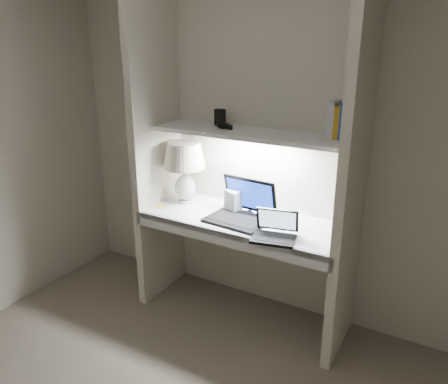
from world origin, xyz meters
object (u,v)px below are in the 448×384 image
Objects in this scene: speaker at (233,201)px; book_row at (347,121)px; laptop_main at (242,210)px; table_lamp at (184,163)px; laptop_netbook at (275,232)px.

speaker is 0.97m from book_row.
laptop_main is 1.91× the size of book_row.
table_lamp is at bearing -154.97° from speaker.
book_row reaches higher than laptop_netbook.
book_row is (0.29, 0.37, 0.66)m from laptop_netbook.
table_lamp is 1.50× the size of laptop_netbook.
laptop_netbook is 0.81m from book_row.
laptop_netbook is (0.85, -0.25, -0.27)m from table_lamp.
speaker is at bearing 147.51° from laptop_main.
book_row is (1.15, 0.12, 0.39)m from table_lamp.
laptop_netbook is 1.94× the size of speaker.
table_lamp is at bearing 176.11° from laptop_main.
laptop_netbook is (0.32, -0.17, -0.02)m from laptop_main.
book_row is at bearing 22.39° from laptop_main.
book_row is (0.62, 0.20, 0.64)m from laptop_main.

